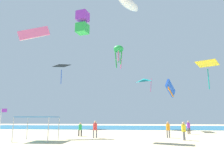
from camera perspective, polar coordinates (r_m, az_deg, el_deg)
ground at (r=20.96m, az=-2.20°, el=-17.23°), size 110.00×110.00×0.10m
ocean_strip at (r=51.28m, az=2.94°, el=-13.58°), size 110.00×21.92×0.03m
canopy_tent at (r=22.50m, az=-18.81°, el=-10.66°), size 3.38×2.74×2.25m
person_near_tent at (r=25.40m, az=14.41°, el=-13.42°), size 0.41×0.41×1.74m
person_leftmost at (r=24.55m, az=-4.44°, el=-13.70°), size 0.46×0.43×1.82m
person_central at (r=26.92m, az=-8.30°, el=-13.68°), size 0.42×0.38×1.60m
person_rightmost at (r=31.70m, az=19.35°, el=-12.64°), size 0.42×0.41×1.74m
person_far_shore at (r=23.11m, az=18.21°, el=-13.44°), size 0.42×0.44×1.76m
banner_flag at (r=24.12m, az=-26.95°, el=-10.71°), size 0.61×0.06×3.03m
kite_parafoil_pink at (r=32.86m, az=-19.70°, el=10.07°), size 3.97×2.27×2.62m
kite_diamond_black at (r=50.02m, az=-13.00°, el=1.99°), size 4.27×4.27×4.36m
kite_inflatable_white at (r=37.39m, az=4.35°, el=17.99°), size 4.22×5.47×1.96m
kite_box_purple at (r=27.50m, az=-7.71°, el=13.30°), size 1.58×1.60×2.76m
kite_delta_teal at (r=44.66m, az=8.35°, el=-1.45°), size 4.88×4.90×3.15m
kite_octopus_green at (r=47.28m, az=1.71°, el=6.38°), size 2.14×2.14×5.03m
kite_parafoil_blue at (r=38.97m, az=15.01°, el=-3.60°), size 2.37×4.31×2.85m
kite_diamond_yellow at (r=36.00m, az=23.62°, el=2.31°), size 3.97×3.97×4.14m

